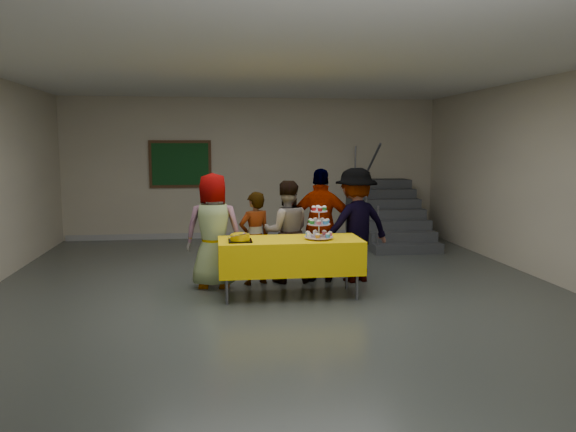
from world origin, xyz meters
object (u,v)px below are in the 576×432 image
(schoolchild_e, at_px, (356,225))
(noticeboard, at_px, (180,164))
(schoolchild_c, at_px, (286,232))
(schoolchild_d, at_px, (322,225))
(bear_cake, at_px, (240,237))
(staircase, at_px, (386,218))
(cupcake_stand, at_px, (319,226))
(schoolchild_b, at_px, (255,238))
(bake_table, at_px, (290,255))
(schoolchild_a, at_px, (214,231))

(schoolchild_e, height_order, noticeboard, noticeboard)
(schoolchild_c, xyz_separation_m, schoolchild_d, (0.52, -0.01, 0.09))
(bear_cake, relative_size, staircase, 0.15)
(cupcake_stand, relative_size, schoolchild_b, 0.33)
(cupcake_stand, relative_size, schoolchild_d, 0.27)
(schoolchild_d, distance_m, schoolchild_e, 0.50)
(bake_table, bearing_deg, schoolchild_c, 86.23)
(schoolchild_b, distance_m, schoolchild_c, 0.48)
(schoolchild_d, bearing_deg, schoolchild_e, -172.62)
(schoolchild_c, bearing_deg, noticeboard, -67.91)
(noticeboard, bearing_deg, schoolchild_d, -61.15)
(bake_table, relative_size, schoolchild_d, 1.13)
(bake_table, distance_m, schoolchild_b, 0.83)
(schoolchild_a, distance_m, staircase, 4.95)
(schoolchild_c, bearing_deg, schoolchild_b, 8.14)
(bake_table, relative_size, staircase, 0.78)
(cupcake_stand, xyz_separation_m, schoolchild_e, (0.69, 0.77, -0.11))
(bake_table, bearing_deg, schoolchild_a, 148.88)
(cupcake_stand, distance_m, bear_cake, 1.04)
(schoolchild_b, bearing_deg, staircase, -155.55)
(cupcake_stand, distance_m, schoolchild_c, 0.93)
(schoolchild_d, bearing_deg, cupcake_stand, 92.01)
(schoolchild_a, height_order, noticeboard, noticeboard)
(schoolchild_a, relative_size, schoolchild_b, 1.21)
(schoolchild_b, relative_size, schoolchild_c, 0.90)
(schoolchild_d, distance_m, noticeboard, 4.72)
(schoolchild_d, height_order, staircase, staircase)
(staircase, bearing_deg, schoolchild_c, -127.88)
(staircase, bearing_deg, noticeboard, 168.86)
(cupcake_stand, xyz_separation_m, schoolchild_a, (-1.37, 0.67, -0.14))
(schoolchild_e, height_order, staircase, staircase)
(schoolchild_d, relative_size, schoolchild_e, 1.00)
(schoolchild_d, relative_size, noticeboard, 1.28)
(schoolchild_a, height_order, schoolchild_b, schoolchild_a)
(bear_cake, relative_size, schoolchild_d, 0.22)
(schoolchild_c, xyz_separation_m, schoolchild_e, (1.02, -0.08, 0.09))
(cupcake_stand, bearing_deg, bear_cake, -177.77)
(bake_table, xyz_separation_m, schoolchild_a, (-1.00, 0.60, 0.25))
(schoolchild_e, relative_size, staircase, 0.70)
(staircase, bearing_deg, bake_table, -122.56)
(schoolchild_a, relative_size, schoolchild_c, 1.09)
(bake_table, distance_m, schoolchild_c, 0.81)
(schoolchild_b, height_order, schoolchild_e, schoolchild_e)
(schoolchild_a, distance_m, schoolchild_c, 1.07)
(schoolchild_e, bearing_deg, schoolchild_a, -13.15)
(schoolchild_b, xyz_separation_m, schoolchild_d, (0.99, 0.06, 0.16))
(bake_table, xyz_separation_m, schoolchild_d, (0.57, 0.78, 0.27))
(bear_cake, height_order, schoolchild_b, schoolchild_b)
(schoolchild_c, bearing_deg, schoolchild_a, 9.10)
(schoolchild_a, xyz_separation_m, noticeboard, (-0.68, 4.26, 0.79))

